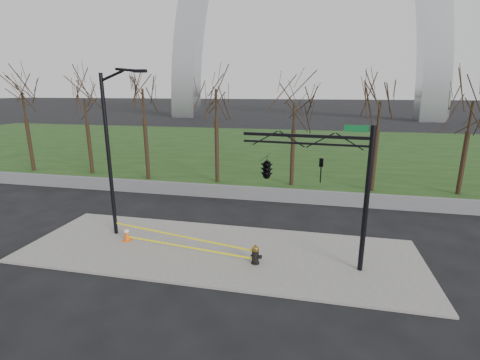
% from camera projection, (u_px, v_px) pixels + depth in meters
% --- Properties ---
extents(ground, '(500.00, 500.00, 0.00)m').
position_uv_depth(ground, '(218.00, 252.00, 15.91)').
color(ground, black).
rests_on(ground, ground).
extents(sidewalk, '(18.00, 6.00, 0.10)m').
position_uv_depth(sidewalk, '(218.00, 251.00, 15.90)').
color(sidewalk, slate).
rests_on(sidewalk, ground).
extents(grass_strip, '(120.00, 40.00, 0.06)m').
position_uv_depth(grass_strip, '(282.00, 147.00, 44.25)').
color(grass_strip, '#193714').
rests_on(grass_strip, ground).
extents(guardrail, '(60.00, 0.30, 0.90)m').
position_uv_depth(guardrail, '(250.00, 193.00, 23.36)').
color(guardrail, '#59595B').
rests_on(guardrail, ground).
extents(tree_row, '(45.12, 4.00, 7.82)m').
position_uv_depth(tree_row, '(254.00, 135.00, 26.34)').
color(tree_row, black).
rests_on(tree_row, ground).
extents(fire_hydrant, '(0.54, 0.35, 0.86)m').
position_uv_depth(fire_hydrant, '(256.00, 255.00, 14.56)').
color(fire_hydrant, black).
rests_on(fire_hydrant, sidewalk).
extents(traffic_cone, '(0.40, 0.40, 0.72)m').
position_uv_depth(traffic_cone, '(127.00, 234.00, 16.80)').
color(traffic_cone, '#E64E0C').
rests_on(traffic_cone, sidewalk).
extents(street_light, '(2.39, 0.27, 8.21)m').
position_uv_depth(street_light, '(112.00, 145.00, 16.53)').
color(street_light, black).
rests_on(street_light, ground).
extents(traffic_signal_mast, '(5.08, 2.52, 6.00)m').
position_uv_depth(traffic_signal_mast, '(285.00, 168.00, 14.11)').
color(traffic_signal_mast, black).
rests_on(traffic_signal_mast, ground).
extents(caution_tape, '(7.54, 1.63, 0.44)m').
position_uv_depth(caution_tape, '(182.00, 241.00, 15.91)').
color(caution_tape, '#FFEE0D').
rests_on(caution_tape, ground).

